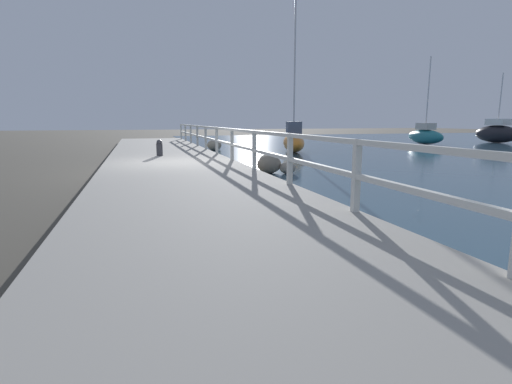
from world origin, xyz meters
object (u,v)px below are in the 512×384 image
at_px(mooring_bollard, 159,148).
at_px(sailboat_black, 497,133).
at_px(sailboat_teal, 425,135).
at_px(sailboat_orange, 293,140).

distance_m(mooring_bollard, sailboat_black, 25.97).
bearing_deg(sailboat_black, sailboat_teal, 174.55).
height_order(mooring_bollard, sailboat_orange, sailboat_orange).
bearing_deg(sailboat_orange, mooring_bollard, -135.32).
bearing_deg(mooring_bollard, sailboat_teal, 23.31).
bearing_deg(sailboat_teal, sailboat_orange, -152.53).
bearing_deg(mooring_bollard, sailboat_black, 17.41).
height_order(sailboat_teal, sailboat_orange, sailboat_orange).
bearing_deg(sailboat_orange, sailboat_teal, 35.26).
bearing_deg(sailboat_black, sailboat_orange, -170.50).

